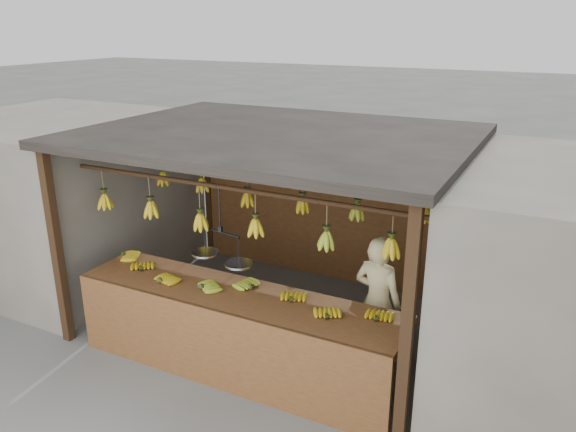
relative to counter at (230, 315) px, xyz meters
The scene contains 8 objects.
ground 1.42m from the counter, 95.07° to the left, with size 80.00×80.00×0.00m, color #5B5B57.
stall 2.01m from the counter, 94.01° to the left, with size 4.30×3.30×2.40m.
neighbor_left 3.93m from the counter, 161.66° to the left, with size 3.00×3.00×2.30m, color slate.
counter is the anchor object (origin of this frame).
hanging_bananas 1.53m from the counter, 95.21° to the left, with size 3.59×2.20×0.39m.
balance_scale 0.63m from the counter, 135.61° to the left, with size 0.76×0.37×0.80m.
vendor 1.56m from the counter, 34.86° to the left, with size 0.54×0.36×1.49m, color beige.
bag_bundles 3.18m from the counter, 54.63° to the left, with size 0.08×0.26×1.26m.
Camera 1 is at (2.94, -5.51, 3.57)m, focal length 35.00 mm.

